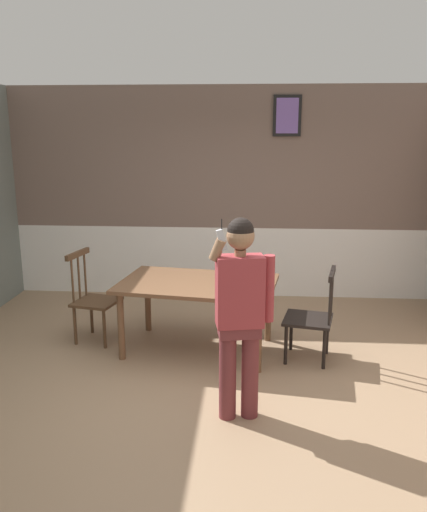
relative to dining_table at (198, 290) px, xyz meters
name	(u,v)px	position (x,y,z in m)	size (l,w,h in m)	color
ground_plane	(203,386)	(0.13, -0.83, -0.67)	(6.51, 6.51, 0.00)	#9E7F60
room_back_partition	(221,197)	(0.13, 1.99, 0.72)	(5.92, 0.17, 2.89)	#756056
dining_table	(198,290)	(0.00, 0.00, 0.00)	(1.74, 1.24, 0.76)	brown
chair_near_window	(93,299)	(-1.18, 0.18, -0.19)	(0.53, 0.53, 1.01)	#513823
chair_by_doorway	(312,317)	(1.18, -0.18, -0.21)	(0.56, 0.56, 0.96)	black
person_figure	(241,308)	(0.48, -1.34, 0.28)	(0.52, 0.27, 1.67)	brown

